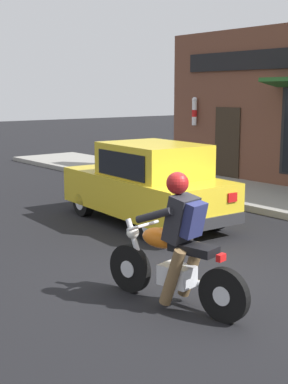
% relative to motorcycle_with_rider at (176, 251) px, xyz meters
% --- Properties ---
extents(ground_plane, '(80.00, 80.00, 0.00)m').
position_rel_motorcycle_with_rider_xyz_m(ground_plane, '(0.86, 0.03, -0.68)').
color(ground_plane, black).
extents(sidewalk_curb, '(2.60, 22.00, 0.14)m').
position_rel_motorcycle_with_rider_xyz_m(sidewalk_curb, '(5.97, 3.03, -0.61)').
color(sidewalk_curb, gray).
rests_on(sidewalk_curb, ground).
extents(motorcycle_with_rider, '(0.68, 2.01, 1.62)m').
position_rel_motorcycle_with_rider_xyz_m(motorcycle_with_rider, '(0.00, 0.00, 0.00)').
color(motorcycle_with_rider, black).
rests_on(motorcycle_with_rider, ground).
extents(car_hatchback, '(1.90, 3.89, 1.57)m').
position_rel_motorcycle_with_rider_xyz_m(car_hatchback, '(2.37, 3.38, 0.09)').
color(car_hatchback, black).
rests_on(car_hatchback, ground).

